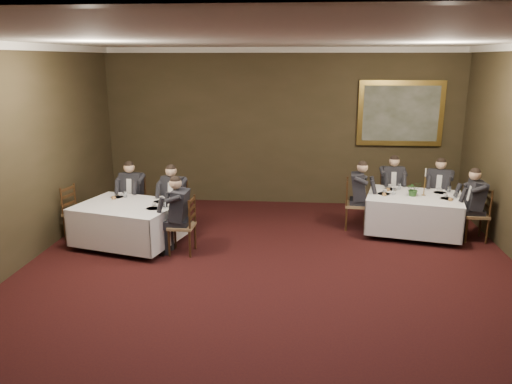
# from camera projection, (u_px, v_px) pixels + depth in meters

# --- Properties ---
(ground) EXTENTS (10.00, 10.00, 0.00)m
(ground) POSITION_uv_depth(u_px,v_px,m) (266.00, 301.00, 6.90)
(ground) COLOR black
(ground) RESTS_ON ground
(ceiling) EXTENTS (8.00, 10.00, 0.10)m
(ceiling) POSITION_uv_depth(u_px,v_px,m) (268.00, 37.00, 6.00)
(ceiling) COLOR silver
(ceiling) RESTS_ON back_wall
(back_wall) EXTENTS (8.00, 0.10, 3.50)m
(back_wall) POSITION_uv_depth(u_px,v_px,m) (281.00, 127.00, 11.26)
(back_wall) COLOR #352E1A
(back_wall) RESTS_ON ground
(crown_molding) EXTENTS (8.00, 10.00, 0.12)m
(crown_molding) POSITION_uv_depth(u_px,v_px,m) (268.00, 43.00, 6.01)
(crown_molding) COLOR white
(crown_molding) RESTS_ON back_wall
(table_main) EXTENTS (1.97, 1.65, 0.67)m
(table_main) POSITION_uv_depth(u_px,v_px,m) (413.00, 211.00, 9.46)
(table_main) COLOR black
(table_main) RESTS_ON ground
(table_second) EXTENTS (1.99, 1.69, 0.67)m
(table_second) POSITION_uv_depth(u_px,v_px,m) (128.00, 221.00, 8.88)
(table_second) COLOR black
(table_second) RESTS_ON ground
(chair_main_backleft) EXTENTS (0.45, 0.43, 1.00)m
(chair_main_backleft) POSITION_uv_depth(u_px,v_px,m) (390.00, 205.00, 10.45)
(chair_main_backleft) COLOR olive
(chair_main_backleft) RESTS_ON ground
(diner_main_backleft) EXTENTS (0.43, 0.49, 1.35)m
(diner_main_backleft) POSITION_uv_depth(u_px,v_px,m) (391.00, 195.00, 10.38)
(diner_main_backleft) COLOR black
(diner_main_backleft) RESTS_ON chair_main_backleft
(chair_main_backright) EXTENTS (0.55, 0.54, 1.00)m
(chair_main_backright) POSITION_uv_depth(u_px,v_px,m) (437.00, 209.00, 10.18)
(chair_main_backright) COLOR olive
(chair_main_backright) RESTS_ON ground
(diner_main_backright) EXTENTS (0.54, 0.59, 1.35)m
(diner_main_backright) POSITION_uv_depth(u_px,v_px,m) (438.00, 198.00, 10.11)
(diner_main_backright) COLOR black
(diner_main_backright) RESTS_ON chair_main_backright
(chair_main_endleft) EXTENTS (0.46, 0.48, 1.00)m
(chair_main_endleft) POSITION_uv_depth(u_px,v_px,m) (355.00, 214.00, 9.82)
(chair_main_endleft) COLOR olive
(chair_main_endleft) RESTS_ON ground
(diner_main_endleft) EXTENTS (0.52, 0.45, 1.35)m
(diner_main_endleft) POSITION_uv_depth(u_px,v_px,m) (356.00, 203.00, 9.76)
(diner_main_endleft) COLOR black
(diner_main_endleft) RESTS_ON chair_main_endleft
(chair_main_endright) EXTENTS (0.43, 0.45, 1.00)m
(chair_main_endright) POSITION_uv_depth(u_px,v_px,m) (474.00, 225.00, 9.19)
(chair_main_endright) COLOR olive
(chair_main_endright) RESTS_ON ground
(diner_main_endright) EXTENTS (0.49, 0.43, 1.35)m
(diner_main_endright) POSITION_uv_depth(u_px,v_px,m) (475.00, 213.00, 9.13)
(diner_main_endright) COLOR black
(diner_main_endright) RESTS_ON chair_main_endright
(chair_sec_backleft) EXTENTS (0.47, 0.45, 1.00)m
(chair_sec_backleft) POSITION_uv_depth(u_px,v_px,m) (134.00, 214.00, 9.87)
(chair_sec_backleft) COLOR olive
(chair_sec_backleft) RESTS_ON ground
(diner_sec_backleft) EXTENTS (0.44, 0.50, 1.35)m
(diner_sec_backleft) POSITION_uv_depth(u_px,v_px,m) (133.00, 203.00, 9.80)
(diner_sec_backleft) COLOR black
(diner_sec_backleft) RESTS_ON chair_sec_backleft
(chair_sec_backright) EXTENTS (0.52, 0.50, 1.00)m
(chair_sec_backright) POSITION_uv_depth(u_px,v_px,m) (175.00, 218.00, 9.57)
(chair_sec_backright) COLOR olive
(chair_sec_backright) RESTS_ON ground
(diner_sec_backright) EXTENTS (0.49, 0.55, 1.35)m
(diner_sec_backright) POSITION_uv_depth(u_px,v_px,m) (175.00, 207.00, 9.50)
(diner_sec_backright) COLOR black
(diner_sec_backright) RESTS_ON chair_sec_backright
(chair_sec_endright) EXTENTS (0.43, 0.45, 1.00)m
(chair_sec_endright) POSITION_uv_depth(u_px,v_px,m) (183.00, 237.00, 8.57)
(chair_sec_endright) COLOR olive
(chair_sec_endright) RESTS_ON ground
(diner_sec_endright) EXTENTS (0.49, 0.43, 1.35)m
(diner_sec_endright) POSITION_uv_depth(u_px,v_px,m) (182.00, 224.00, 8.52)
(diner_sec_endright) COLOR black
(diner_sec_endright) RESTS_ON chair_sec_endright
(chair_sec_endleft) EXTENTS (0.51, 0.52, 1.00)m
(chair_sec_endleft) POSITION_uv_depth(u_px,v_px,m) (79.00, 224.00, 9.28)
(chair_sec_endleft) COLOR olive
(chair_sec_endleft) RESTS_ON ground
(centerpiece) EXTENTS (0.28, 0.25, 0.29)m
(centerpiece) POSITION_uv_depth(u_px,v_px,m) (414.00, 188.00, 9.31)
(centerpiece) COLOR #2D5926
(centerpiece) RESTS_ON table_main
(candlestick) EXTENTS (0.08, 0.08, 0.53)m
(candlestick) POSITION_uv_depth(u_px,v_px,m) (424.00, 185.00, 9.34)
(candlestick) COLOR #AA7A34
(candlestick) RESTS_ON table_main
(place_setting_table_main) EXTENTS (0.33, 0.31, 0.14)m
(place_setting_table_main) POSITION_uv_depth(u_px,v_px,m) (393.00, 187.00, 9.86)
(place_setting_table_main) COLOR white
(place_setting_table_main) RESTS_ON table_main
(place_setting_table_second) EXTENTS (0.33, 0.31, 0.14)m
(place_setting_table_second) POSITION_uv_depth(u_px,v_px,m) (120.00, 195.00, 9.29)
(place_setting_table_second) COLOR white
(place_setting_table_second) RESTS_ON table_second
(painting) EXTENTS (1.84, 0.09, 1.42)m
(painting) POSITION_uv_depth(u_px,v_px,m) (400.00, 113.00, 10.89)
(painting) COLOR #BD9445
(painting) RESTS_ON back_wall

